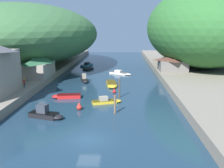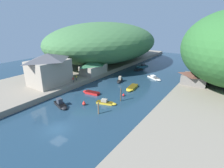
% 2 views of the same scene
% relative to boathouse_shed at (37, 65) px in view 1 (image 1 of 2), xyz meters
% --- Properties ---
extents(water_surface, '(130.00, 130.00, 0.00)m').
position_rel_boathouse_shed_xyz_m(water_surface, '(14.89, 2.26, -3.99)').
color(water_surface, '#1E384C').
rests_on(water_surface, ground).
extents(left_bank, '(22.00, 120.00, 1.40)m').
position_rel_boathouse_shed_xyz_m(left_bank, '(-8.30, 2.26, -3.29)').
color(left_bank, gray).
rests_on(left_bank, ground).
extents(right_bank, '(22.00, 120.00, 1.40)m').
position_rel_boathouse_shed_xyz_m(right_bank, '(38.07, 2.26, -3.29)').
color(right_bank, gray).
rests_on(right_bank, ground).
extents(hillside_left, '(40.88, 57.24, 16.99)m').
position_rel_boathouse_shed_xyz_m(hillside_left, '(-9.40, 18.78, 5.90)').
color(hillside_left, '#3D6B3D').
rests_on(hillside_left, left_bank).
extents(hillside_right, '(28.46, 39.84, 20.56)m').
position_rel_boathouse_shed_xyz_m(hillside_right, '(39.17, 14.74, 7.69)').
color(hillside_right, '#2D662D').
rests_on(hillside_right, right_bank).
extents(boathouse_shed, '(5.93, 9.54, 5.00)m').
position_rel_boathouse_shed_xyz_m(boathouse_shed, '(0.00, 0.00, 0.00)').
color(boathouse_shed, gray).
rests_on(boathouse_shed, left_bank).
extents(right_bank_cottage, '(7.06, 6.54, 3.67)m').
position_rel_boathouse_shed_xyz_m(right_bank_cottage, '(30.77, 8.49, -0.70)').
color(right_bank_cottage, slate).
rests_on(right_bank_cottage, right_bank).
extents(boat_near_quay, '(2.60, 6.19, 0.69)m').
position_rel_boathouse_shed_xyz_m(boat_near_quay, '(16.28, -2.47, -3.65)').
color(boat_near_quay, gold).
rests_on(boat_near_quay, water_surface).
extents(boat_far_upstream, '(5.06, 2.16, 0.64)m').
position_rel_boathouse_shed_xyz_m(boat_far_upstream, '(8.75, -11.71, -3.67)').
color(boat_far_upstream, red).
rests_on(boat_far_upstream, water_surface).
extents(boat_small_dinghy, '(5.00, 2.67, 1.15)m').
position_rel_boathouse_shed_xyz_m(boat_small_dinghy, '(16.06, -14.37, -3.64)').
color(boat_small_dinghy, gold).
rests_on(boat_small_dinghy, water_surface).
extents(boat_white_cruiser, '(3.86, 5.95, 1.14)m').
position_rel_boathouse_shed_xyz_m(boat_white_cruiser, '(7.12, 23.69, -3.65)').
color(boat_white_cruiser, teal).
rests_on(boat_white_cruiser, water_surface).
extents(boat_navy_launch, '(5.14, 2.79, 1.84)m').
position_rel_boathouse_shed_xyz_m(boat_navy_launch, '(8.35, -21.39, -3.45)').
color(boat_navy_launch, black).
rests_on(boat_navy_launch, water_surface).
extents(boat_far_right_bank, '(6.04, 4.68, 1.00)m').
position_rel_boathouse_shed_xyz_m(boat_far_right_bank, '(18.07, 10.61, -3.68)').
color(boat_far_right_bank, silver).
rests_on(boat_far_right_bank, water_surface).
extents(boat_cabin_cruiser, '(3.14, 4.13, 0.46)m').
position_rel_boathouse_shed_xyz_m(boat_cabin_cruiser, '(8.50, 17.07, -3.77)').
color(boat_cabin_cruiser, black).
rests_on(boat_cabin_cruiser, water_surface).
extents(boat_red_skiff, '(2.22, 3.93, 1.82)m').
position_rel_boathouse_shed_xyz_m(boat_red_skiff, '(10.12, 0.89, -3.45)').
color(boat_red_skiff, black).
rests_on(boat_red_skiff, water_surface).
extents(mooring_post_nearest, '(0.31, 0.31, 2.68)m').
position_rel_boathouse_shed_xyz_m(mooring_post_nearest, '(17.50, -19.13, -2.64)').
color(mooring_post_nearest, brown).
rests_on(mooring_post_nearest, water_surface).
extents(mooring_post_middle, '(0.28, 0.28, 3.36)m').
position_rel_boathouse_shed_xyz_m(mooring_post_middle, '(18.00, -11.15, -2.31)').
color(mooring_post_middle, '#4C3D2D').
rests_on(mooring_post_middle, water_surface).
extents(channel_buoy_near, '(0.79, 0.79, 1.18)m').
position_rel_boathouse_shed_xyz_m(channel_buoy_near, '(12.17, -17.87, -3.53)').
color(channel_buoy_near, red).
rests_on(channel_buoy_near, water_surface).
extents(channel_buoy_far, '(0.61, 0.61, 0.92)m').
position_rel_boathouse_shed_xyz_m(channel_buoy_far, '(17.02, -8.21, -3.63)').
color(channel_buoy_far, red).
rests_on(channel_buoy_far, water_surface).
extents(person_on_quay, '(0.31, 0.42, 1.69)m').
position_rel_boathouse_shed_xyz_m(person_on_quay, '(1.20, -10.58, -1.62)').
color(person_on_quay, '#282D3D').
rests_on(person_on_quay, left_bank).
extents(person_by_boathouse, '(0.32, 0.43, 1.69)m').
position_rel_boathouse_shed_xyz_m(person_by_boathouse, '(0.45, -8.54, -1.62)').
color(person_by_boathouse, '#282D3D').
rests_on(person_by_boathouse, left_bank).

